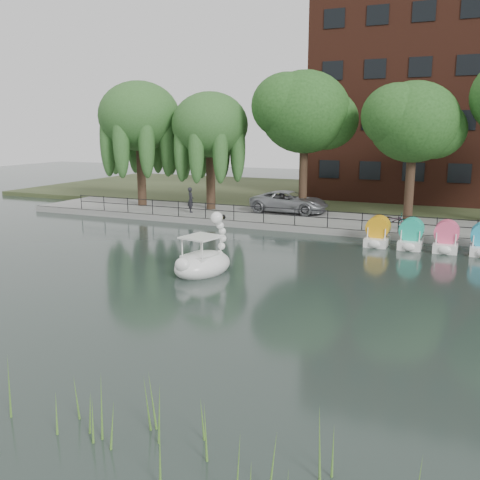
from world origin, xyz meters
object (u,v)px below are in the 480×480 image
Objects in this scene: pedestrian at (191,198)px; swan_boat at (203,260)px; minivan at (289,200)px; bicycle at (393,220)px.

swan_boat reaches higher than pedestrian.
minivan reaches higher than bicycle.
minivan is 6.75m from pedestrian.
minivan is 3.07× the size of pedestrian.
swan_boat is (7.32, -12.13, -0.84)m from pedestrian.
swan_boat is (1.13, -14.82, -0.69)m from minivan.
minivan is 14.88m from swan_boat.
bicycle is 0.87× the size of pedestrian.
pedestrian reaches higher than bicycle.
swan_boat is at bearing -173.69° from minivan.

